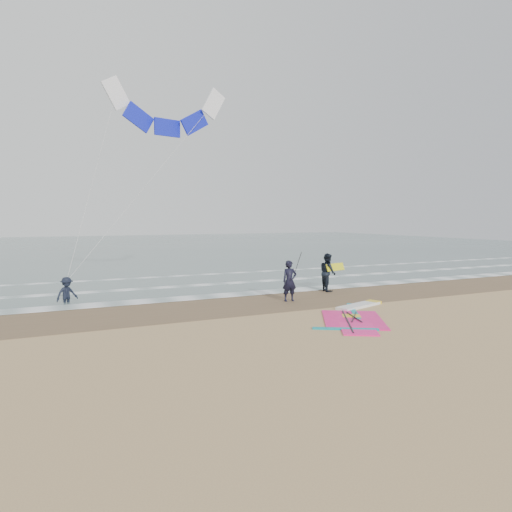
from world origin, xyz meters
name	(u,v)px	position (x,y,z in m)	size (l,w,h in m)	color
ground	(367,328)	(0.00, 0.00, 0.00)	(120.00, 120.00, 0.00)	tan
sea_water	(130,247)	(0.00, 48.00, 0.01)	(120.00, 80.00, 0.02)	#47605E
wet_sand_band	(284,300)	(0.00, 6.00, 0.00)	(120.00, 5.00, 0.01)	brown
foam_waterline	(246,286)	(0.00, 10.44, 0.03)	(120.00, 9.15, 0.02)	white
windsurf_rig	(356,315)	(0.82, 1.68, 0.03)	(5.29, 5.01, 0.13)	white
person_standing	(290,281)	(0.03, 5.58, 0.94)	(0.68, 0.45, 1.88)	black
person_walking	(328,272)	(3.25, 7.28, 0.99)	(0.96, 0.75, 1.98)	black
person_wading	(67,286)	(-9.26, 9.39, 0.76)	(0.99, 0.57, 1.53)	black
held_pole	(295,271)	(0.33, 5.58, 1.38)	(0.17, 0.86, 1.82)	black
carried_kiteboard	(335,267)	(3.65, 7.18, 1.25)	(1.30, 0.51, 0.39)	yellow
surf_kite	(167,114)	(-4.04, 11.59, 9.27)	(8.57, 2.48, 9.93)	white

